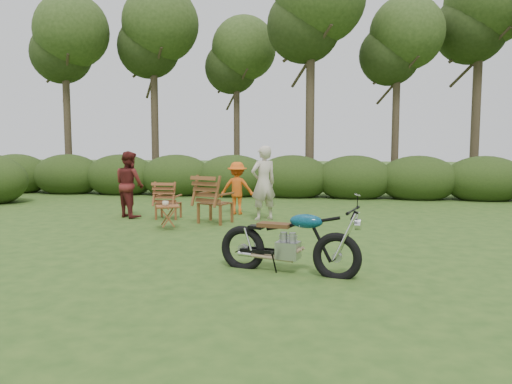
# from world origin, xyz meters

# --- Properties ---
(ground) EXTENTS (80.00, 80.00, 0.00)m
(ground) POSITION_xyz_m (0.00, 0.00, 0.00)
(ground) COLOR #274918
(ground) RESTS_ON ground
(tree_line) EXTENTS (22.52, 11.62, 8.14)m
(tree_line) POSITION_xyz_m (0.50, 9.74, 3.81)
(tree_line) COLOR #33281C
(tree_line) RESTS_ON ground
(motorcycle) EXTENTS (2.07, 1.19, 1.11)m
(motorcycle) POSITION_xyz_m (0.72, -0.60, 0.00)
(motorcycle) COLOR #0A698E
(motorcycle) RESTS_ON ground
(lawn_chair_right) EXTENTS (0.94, 0.94, 1.07)m
(lawn_chair_right) POSITION_xyz_m (-1.29, 3.41, 0.00)
(lawn_chair_right) COLOR brown
(lawn_chair_right) RESTS_ON ground
(lawn_chair_left) EXTENTS (0.61, 0.61, 0.88)m
(lawn_chair_left) POSITION_xyz_m (-2.54, 3.85, 0.00)
(lawn_chair_left) COLOR brown
(lawn_chair_left) RESTS_ON ground
(side_table) EXTENTS (0.60, 0.57, 0.50)m
(side_table) POSITION_xyz_m (-2.08, 2.46, 0.25)
(side_table) COLOR brown
(side_table) RESTS_ON ground
(cup) EXTENTS (0.16, 0.16, 0.10)m
(cup) POSITION_xyz_m (-2.11, 2.41, 0.55)
(cup) COLOR beige
(cup) RESTS_ON side_table
(adult_a) EXTENTS (0.76, 0.70, 1.73)m
(adult_a) POSITION_xyz_m (-0.28, 4.01, 0.00)
(adult_a) COLOR beige
(adult_a) RESTS_ON ground
(adult_b) EXTENTS (0.98, 0.95, 1.60)m
(adult_b) POSITION_xyz_m (-3.54, 3.94, 0.00)
(adult_b) COLOR #5B1C1A
(adult_b) RESTS_ON ground
(child) EXTENTS (0.87, 0.52, 1.32)m
(child) POSITION_xyz_m (-1.06, 4.82, 0.00)
(child) COLOR #DC5614
(child) RESTS_ON ground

